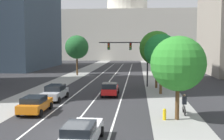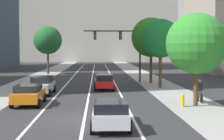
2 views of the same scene
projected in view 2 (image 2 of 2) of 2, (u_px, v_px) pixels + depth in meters
The scene contains 18 objects.
ground_plane at pixel (93, 72), 59.45m from camera, with size 400.00×400.00×0.00m, color #2B2B2D.
sidewalk_left at pixel (45, 74), 54.14m from camera, with size 4.09×130.00×0.01m, color gray.
sidewalk_right at pixel (140, 74), 54.79m from camera, with size 4.09×130.00×0.01m, color gray.
lane_stripe_left at pixel (70, 80), 44.37m from camera, with size 0.16×90.00×0.01m, color white.
lane_stripe_center at pixel (92, 80), 44.49m from camera, with size 0.16×90.00×0.01m, color white.
lane_stripe_right at pixel (113, 80), 44.61m from camera, with size 0.16×90.00×0.01m, color white.
capitol_building at pixel (95, 20), 118.02m from camera, with size 52.11×24.42×41.25m.
car_red at pixel (104, 82), 33.53m from camera, with size 2.00×4.13×1.56m.
car_silver at pixel (42, 85), 30.34m from camera, with size 2.07×4.56×1.58m.
car_white at pixel (110, 113), 17.32m from camera, with size 2.01×4.54×1.50m.
car_orange at pixel (29, 94), 24.50m from camera, with size 2.13×4.27×1.46m.
traffic_signal_mast at pixel (123, 43), 40.92m from camera, with size 6.88×0.39×6.77m.
fire_hydrant at pixel (183, 100), 23.67m from camera, with size 0.26×0.35×0.91m.
cyclist at pixel (200, 91), 25.76m from camera, with size 0.37×1.70×1.72m.
street_tree_mid_right at pixel (197, 44), 23.69m from camera, with size 4.26×4.26×6.53m.
street_tree_far_right at pixel (161, 38), 35.31m from camera, with size 4.04×4.04×7.16m.
street_tree_near_left at pixel (48, 40), 54.66m from camera, with size 4.54×4.54×7.73m.
street_tree_near_right at pixel (151, 37), 40.12m from camera, with size 4.66×4.66×7.74m.
Camera 2 is at (0.75, -19.41, 4.00)m, focal length 54.75 mm.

